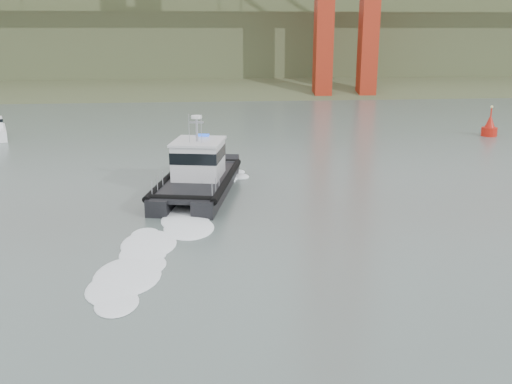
# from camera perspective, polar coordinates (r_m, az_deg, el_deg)

# --- Properties ---
(ground) EXTENTS (400.00, 400.00, 0.00)m
(ground) POSITION_cam_1_polar(r_m,az_deg,el_deg) (28.59, 2.60, -8.15)
(ground) COLOR #53635D
(ground) RESTS_ON ground
(headlands) EXTENTS (500.00, 105.36, 27.12)m
(headlands) POSITION_cam_1_polar(r_m,az_deg,el_deg) (151.45, -4.37, 14.11)
(headlands) COLOR #3D4B2B
(headlands) RESTS_ON ground
(patrol_boat) EXTENTS (6.83, 12.86, 5.93)m
(patrol_boat) POSITION_cam_1_polar(r_m,az_deg,el_deg) (42.24, -5.82, 1.90)
(patrol_boat) COLOR black
(patrol_boat) RESTS_ON ground
(nav_buoy) EXTENTS (1.76, 1.76, 3.66)m
(nav_buoy) POSITION_cam_1_polar(r_m,az_deg,el_deg) (70.43, 22.32, 5.99)
(nav_buoy) COLOR #B5170C
(nav_buoy) RESTS_ON ground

